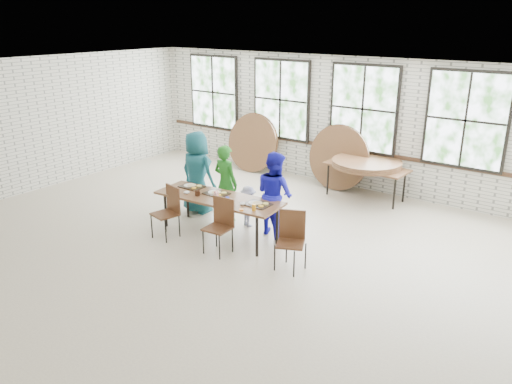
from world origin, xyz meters
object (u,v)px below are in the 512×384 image
(chair_near_left, at_px, (169,207))
(storage_table, at_px, (366,168))
(chair_near_right, at_px, (221,221))
(dining_table, at_px, (219,200))

(chair_near_left, bearing_deg, storage_table, 76.19)
(chair_near_left, xyz_separation_m, chair_near_right, (1.15, 0.08, 0.00))
(chair_near_right, height_order, storage_table, chair_near_right)
(chair_near_left, distance_m, storage_table, 4.47)
(chair_near_left, xyz_separation_m, storage_table, (2.00, 3.99, 0.13))
(dining_table, bearing_deg, chair_near_right, -51.52)
(chair_near_left, height_order, chair_near_right, same)
(dining_table, distance_m, chair_near_right, 0.69)
(chair_near_right, distance_m, storage_table, 4.01)
(dining_table, relative_size, storage_table, 1.33)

